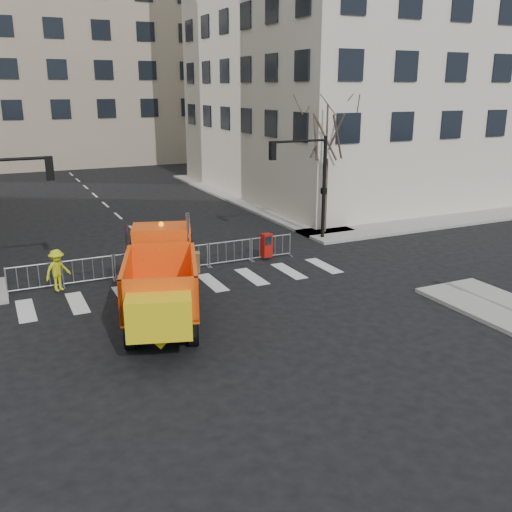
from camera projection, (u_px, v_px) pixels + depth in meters
name	position (u px, v px, depth m)	size (l,w,h in m)	color
ground	(253.00, 336.00, 18.47)	(120.00, 120.00, 0.00)	black
sidewalk_back	(174.00, 264.00, 25.81)	(64.00, 5.00, 0.15)	gray
building_far	(44.00, 46.00, 60.11)	(30.00, 18.00, 24.00)	gray
traffic_light_right	(324.00, 189.00, 29.43)	(0.18, 0.18, 5.40)	black
crowd_barriers	(163.00, 261.00, 24.59)	(12.60, 0.60, 1.10)	#9EA0A5
street_tree	(326.00, 166.00, 30.29)	(3.00, 3.00, 7.50)	#382B21
plow_truck	(162.00, 277.00, 19.33)	(4.97, 9.25, 3.47)	black
cop_a	(150.00, 257.00, 23.65)	(0.72, 0.47, 1.97)	black
cop_b	(154.00, 257.00, 23.73)	(0.93, 0.73, 1.92)	black
cop_c	(146.00, 261.00, 23.62)	(0.97, 0.40, 1.65)	black
worker	(58.00, 270.00, 21.96)	(1.06, 0.61, 1.64)	#C9CE18
newspaper_box	(266.00, 245.00, 26.46)	(0.45, 0.40, 1.10)	#98120B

